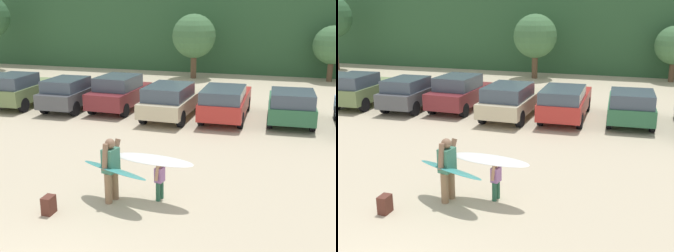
% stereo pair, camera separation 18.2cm
% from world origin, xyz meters
% --- Properties ---
extents(hillside_ridge, '(108.00, 12.00, 7.66)m').
position_xyz_m(hillside_ridge, '(0.00, 31.98, 3.83)').
color(hillside_ridge, '#2D5633').
rests_on(hillside_ridge, ground_plane).
extents(tree_center, '(2.97, 2.97, 4.38)m').
position_xyz_m(tree_center, '(-2.62, 23.42, 2.87)').
color(tree_center, brown).
rests_on(tree_center, ground_plane).
extents(parked_car_olive_green, '(1.94, 4.25, 1.69)m').
position_xyz_m(parked_car_olive_green, '(-8.87, 12.62, 0.87)').
color(parked_car_olive_green, '#6B7F4C').
rests_on(parked_car_olive_green, ground_plane).
extents(parked_car_dark_gray, '(1.84, 4.43, 1.58)m').
position_xyz_m(parked_car_dark_gray, '(-6.16, 12.84, 0.82)').
color(parked_car_dark_gray, '#4C4F54').
rests_on(parked_car_dark_gray, ground_plane).
extents(parked_car_maroon, '(1.98, 4.06, 1.68)m').
position_xyz_m(parked_car_maroon, '(-3.86, 13.31, 0.86)').
color(parked_car_maroon, maroon).
rests_on(parked_car_maroon, ground_plane).
extents(parked_car_champagne, '(1.98, 4.47, 1.57)m').
position_xyz_m(parked_car_champagne, '(-1.02, 12.53, 0.84)').
color(parked_car_champagne, beige).
rests_on(parked_car_champagne, ground_plane).
extents(parked_car_red, '(1.96, 4.80, 1.54)m').
position_xyz_m(parked_car_red, '(1.33, 13.06, 0.82)').
color(parked_car_red, '#B72D28').
rests_on(parked_car_red, ground_plane).
extents(parked_car_forest_green, '(2.07, 4.08, 1.51)m').
position_xyz_m(parked_car_forest_green, '(4.14, 13.20, 0.78)').
color(parked_car_forest_green, '#2D6642').
rests_on(parked_car_forest_green, ground_plane).
extents(person_adult, '(0.38, 0.78, 1.69)m').
position_xyz_m(person_adult, '(-0.12, 4.03, 0.95)').
color(person_adult, '#8C6B4C').
rests_on(person_adult, ground_plane).
extents(person_child, '(0.24, 0.44, 1.05)m').
position_xyz_m(person_child, '(1.05, 4.45, 0.59)').
color(person_child, '#26593F').
rests_on(person_child, ground_plane).
extents(surfboard_teal, '(2.18, 1.33, 0.25)m').
position_xyz_m(surfboard_teal, '(0.01, 3.92, 0.91)').
color(surfboard_teal, teal).
extents(surfboard_white, '(2.21, 0.83, 0.12)m').
position_xyz_m(surfboard_white, '(0.92, 4.36, 1.13)').
color(surfboard_white, white).
extents(backpack_dropped, '(0.24, 0.34, 0.45)m').
position_xyz_m(backpack_dropped, '(-1.30, 2.94, 0.22)').
color(backpack_dropped, '#592D23').
rests_on(backpack_dropped, ground_plane).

